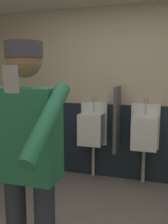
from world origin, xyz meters
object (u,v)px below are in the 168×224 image
at_px(urinal_middle, 144,132).
at_px(cell_phone, 11,79).
at_px(person, 27,156).
at_px(urinal_left, 92,128).

distance_m(urinal_middle, cell_phone, 2.68).
distance_m(urinal_middle, person, 2.15).
xyz_separation_m(urinal_middle, person, (-0.66, -2.03, 0.26)).
bearing_deg(urinal_left, person, -87.33).
relative_size(urinal_left, cell_phone, 11.27).
xyz_separation_m(urinal_left, cell_phone, (0.33, -2.53, 0.78)).
bearing_deg(person, urinal_left, 92.67).
bearing_deg(person, urinal_middle, 72.08).
height_order(urinal_left, urinal_middle, same).
xyz_separation_m(urinal_left, urinal_middle, (0.75, 0.00, 0.00)).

